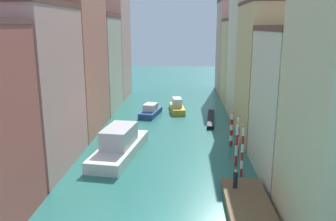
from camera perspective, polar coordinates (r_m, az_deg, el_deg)
ground_plane at (r=46.46m, az=0.00°, el=-3.38°), size 154.00×154.00×0.00m
building_left_1 at (r=35.69m, az=-21.34°, el=3.57°), size 6.87×12.17×15.86m
building_left_2 at (r=46.71m, az=-15.60°, el=9.91°), size 6.87×12.11×21.90m
building_left_3 at (r=58.39m, az=-11.77°, el=7.70°), size 6.87×11.06×15.65m
building_left_4 at (r=68.84m, az=-9.61°, el=11.13°), size 6.87×10.69×21.59m
building_right_1 at (r=33.34m, az=20.61°, el=1.09°), size 6.87×10.88×13.69m
building_right_2 at (r=43.78m, az=16.38°, el=6.07°), size 6.87×10.91×16.48m
building_right_3 at (r=53.82m, az=13.92°, el=9.29°), size 6.87×10.23×19.76m
building_right_4 at (r=64.27m, az=12.04°, el=7.87°), size 6.87×10.30×14.93m
building_right_5 at (r=74.83m, az=10.81°, el=10.33°), size 6.87×10.76×19.14m
waterfront_dock at (r=28.50m, az=12.77°, el=-14.38°), size 3.34×7.11×0.75m
person_on_dock at (r=29.38m, az=10.98°, el=-10.98°), size 0.36×0.36×1.59m
mooring_pole_0 at (r=32.71m, az=12.08°, el=-6.41°), size 0.28×0.28×5.02m
mooring_pole_1 at (r=35.15m, az=11.18°, el=-5.31°), size 0.31×0.31×4.59m
mooring_pole_2 at (r=37.89m, az=11.36°, el=-3.89°), size 0.36×0.36×4.61m
mooring_pole_3 at (r=40.92m, az=10.36°, el=-2.83°), size 0.39×0.39×4.20m
vaporetto_white at (r=38.00m, az=-7.94°, el=-5.57°), size 5.09×11.72×3.18m
gondola_black at (r=51.94m, az=7.05°, el=-1.35°), size 1.80×9.75×0.51m
motorboat_0 at (r=57.08m, az=1.48°, el=0.65°), size 2.86×6.61×2.21m
motorboat_1 at (r=54.56m, az=-2.88°, el=-0.07°), size 3.35×6.12×1.83m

